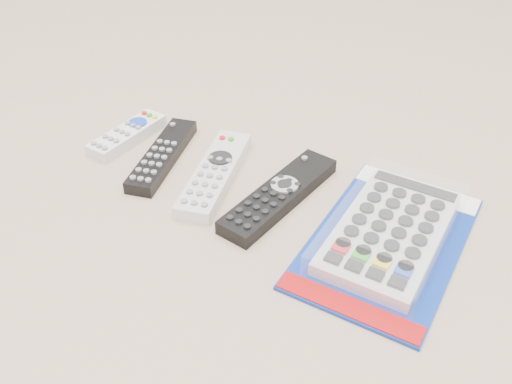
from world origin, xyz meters
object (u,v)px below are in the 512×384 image
at_px(remote_slim_black, 162,155).
at_px(remote_silver_dvd, 215,174).
at_px(remote_small_grey, 127,135).
at_px(jumbo_remote_packaged, 390,231).
at_px(remote_large_black, 279,195).

height_order(remote_slim_black, remote_silver_dvd, remote_silver_dvd).
distance_m(remote_small_grey, remote_silver_dvd, 0.18).
relative_size(remote_slim_black, remote_silver_dvd, 0.91).
xyz_separation_m(remote_slim_black, remote_silver_dvd, (0.10, -0.01, 0.00)).
height_order(remote_silver_dvd, jumbo_remote_packaged, jumbo_remote_packaged).
bearing_deg(remote_large_black, remote_silver_dvd, -171.17).
bearing_deg(remote_slim_black, remote_large_black, -14.61).
distance_m(remote_slim_black, jumbo_remote_packaged, 0.36).
bearing_deg(remote_silver_dvd, remote_small_grey, 159.04).
bearing_deg(remote_large_black, remote_small_grey, -175.92).
xyz_separation_m(remote_silver_dvd, jumbo_remote_packaged, (0.26, -0.02, 0.01)).
bearing_deg(jumbo_remote_packaged, remote_slim_black, 179.99).
distance_m(remote_small_grey, jumbo_remote_packaged, 0.44).
bearing_deg(jumbo_remote_packaged, remote_silver_dvd, -179.81).
distance_m(remote_silver_dvd, jumbo_remote_packaged, 0.26).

